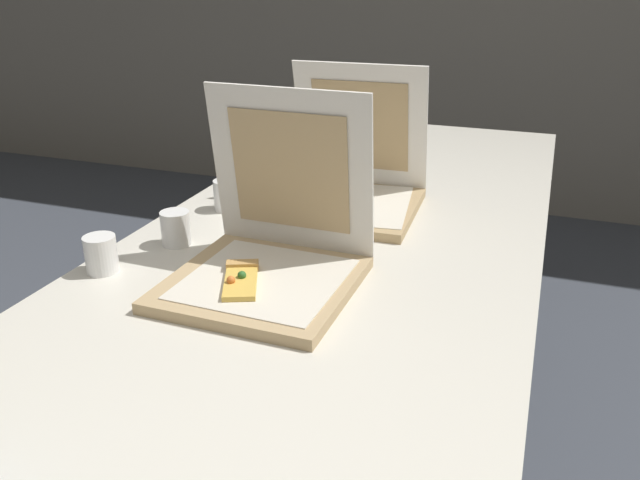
{
  "coord_description": "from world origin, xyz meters",
  "views": [
    {
      "loc": [
        0.42,
        -0.63,
        1.29
      ],
      "look_at": [
        0.02,
        0.46,
        0.79
      ],
      "focal_mm": 36.11,
      "sensor_mm": 36.0,
      "label": 1
    }
  ],
  "objects_px": {
    "table": "(338,253)",
    "pizza_box_middle": "(350,188)",
    "cup_white_near_center": "(176,228)",
    "cup_white_near_left": "(101,254)",
    "pizza_box_front": "(268,257)",
    "cup_white_far": "(305,162)",
    "cup_white_mid": "(227,195)"
  },
  "relations": [
    {
      "from": "pizza_box_front",
      "to": "cup_white_near_left",
      "type": "bearing_deg",
      "value": -166.94
    },
    {
      "from": "pizza_box_front",
      "to": "cup_white_near_center",
      "type": "bearing_deg",
      "value": 160.49
    },
    {
      "from": "cup_white_far",
      "to": "cup_white_near_left",
      "type": "bearing_deg",
      "value": -101.04
    },
    {
      "from": "table",
      "to": "pizza_box_middle",
      "type": "height_order",
      "value": "pizza_box_middle"
    },
    {
      "from": "cup_white_mid",
      "to": "cup_white_far",
      "type": "xyz_separation_m",
      "value": [
        0.08,
        0.34,
        0.0
      ]
    },
    {
      "from": "table",
      "to": "pizza_box_middle",
      "type": "distance_m",
      "value": 0.21
    },
    {
      "from": "table",
      "to": "cup_white_near_left",
      "type": "relative_size",
      "value": 30.88
    },
    {
      "from": "pizza_box_middle",
      "to": "cup_white_near_left",
      "type": "height_order",
      "value": "pizza_box_middle"
    },
    {
      "from": "cup_white_near_center",
      "to": "cup_white_near_left",
      "type": "distance_m",
      "value": 0.18
    },
    {
      "from": "pizza_box_front",
      "to": "pizza_box_middle",
      "type": "bearing_deg",
      "value": 88.12
    },
    {
      "from": "pizza_box_front",
      "to": "table",
      "type": "bearing_deg",
      "value": 80.14
    },
    {
      "from": "table",
      "to": "pizza_box_front",
      "type": "relative_size",
      "value": 6.52
    },
    {
      "from": "cup_white_near_center",
      "to": "cup_white_mid",
      "type": "bearing_deg",
      "value": 89.69
    },
    {
      "from": "pizza_box_front",
      "to": "pizza_box_middle",
      "type": "xyz_separation_m",
      "value": [
        0.02,
        0.45,
        -0.0
      ]
    },
    {
      "from": "pizza_box_middle",
      "to": "cup_white_far",
      "type": "bearing_deg",
      "value": 131.11
    },
    {
      "from": "cup_white_near_center",
      "to": "cup_white_near_left",
      "type": "height_order",
      "value": "same"
    },
    {
      "from": "cup_white_near_center",
      "to": "cup_white_far",
      "type": "bearing_deg",
      "value": 82.17
    },
    {
      "from": "table",
      "to": "cup_white_near_center",
      "type": "height_order",
      "value": "cup_white_near_center"
    },
    {
      "from": "table",
      "to": "cup_white_far",
      "type": "distance_m",
      "value": 0.47
    },
    {
      "from": "cup_white_far",
      "to": "cup_white_mid",
      "type": "bearing_deg",
      "value": -102.88
    },
    {
      "from": "pizza_box_middle",
      "to": "cup_white_near_center",
      "type": "relative_size",
      "value": 4.68
    },
    {
      "from": "pizza_box_middle",
      "to": "cup_white_near_center",
      "type": "bearing_deg",
      "value": -131.21
    },
    {
      "from": "pizza_box_front",
      "to": "cup_white_near_center",
      "type": "relative_size",
      "value": 4.74
    },
    {
      "from": "pizza_box_front",
      "to": "cup_white_mid",
      "type": "height_order",
      "value": "pizza_box_front"
    },
    {
      "from": "cup_white_near_center",
      "to": "table",
      "type": "bearing_deg",
      "value": 28.32
    },
    {
      "from": "pizza_box_front",
      "to": "cup_white_mid",
      "type": "relative_size",
      "value": 4.74
    },
    {
      "from": "cup_white_near_left",
      "to": "pizza_box_middle",
      "type": "bearing_deg",
      "value": 56.02
    },
    {
      "from": "pizza_box_front",
      "to": "cup_white_far",
      "type": "xyz_separation_m",
      "value": [
        -0.18,
        0.66,
        -0.01
      ]
    },
    {
      "from": "cup_white_near_left",
      "to": "cup_white_mid",
      "type": "bearing_deg",
      "value": 80.53
    },
    {
      "from": "pizza_box_middle",
      "to": "cup_white_mid",
      "type": "bearing_deg",
      "value": -159.5
    },
    {
      "from": "cup_white_near_left",
      "to": "cup_white_far",
      "type": "relative_size",
      "value": 1.0
    },
    {
      "from": "cup_white_near_left",
      "to": "pizza_box_front",
      "type": "bearing_deg",
      "value": 12.08
    }
  ]
}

